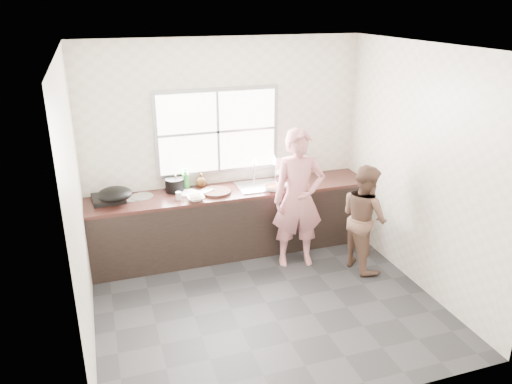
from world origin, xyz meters
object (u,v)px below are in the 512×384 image
object	(u,v)px
plate_food	(188,193)
burner	(108,198)
wok	(115,194)
pot_lid_left	(132,199)
bowl_crabs	(273,188)
dish_rack	(289,166)
bowl_held	(285,185)
glass_jar	(178,196)
cutting_board	(216,192)
pot_lid_right	(142,197)
woman	(298,203)
bowl_mince	(196,198)
black_pot	(175,185)
person_side	(364,217)
bottle_brown_tall	(176,183)
bottle_green	(186,178)
bottle_brown_short	(201,181)

from	to	relation	value
plate_food	burner	bearing A→B (deg)	175.20
wok	pot_lid_left	size ratio (longest dim) A/B	1.75
bowl_crabs	dish_rack	xyz separation A→B (m)	(0.37, 0.42, 0.13)
bowl_held	wok	xyz separation A→B (m)	(-2.09, 0.08, 0.10)
glass_jar	plate_food	bearing A→B (deg)	45.74
cutting_board	plate_food	world-z (taller)	cutting_board
pot_lid_right	woman	bearing A→B (deg)	-20.08
cutting_board	dish_rack	world-z (taller)	dish_rack
bowl_mince	black_pot	xyz separation A→B (m)	(-0.19, 0.38, 0.06)
person_side	bowl_mince	distance (m)	2.03
person_side	cutting_board	bearing A→B (deg)	55.73
woman	cutting_board	world-z (taller)	woman
wok	bowl_held	bearing A→B (deg)	-2.22
person_side	cutting_board	xyz separation A→B (m)	(-1.61, 0.84, 0.22)
cutting_board	bowl_held	world-z (taller)	bowl_held
person_side	bottle_brown_tall	size ratio (longest dim) A/B	7.05
pot_lid_left	wok	bearing A→B (deg)	-146.11
cutting_board	bowl_crabs	size ratio (longest dim) A/B	1.97
cutting_board	bowl_mince	world-z (taller)	bowl_mince
cutting_board	dish_rack	size ratio (longest dim) A/B	0.86
burner	bowl_crabs	bearing A→B (deg)	-8.58
burner	pot_lid_right	size ratio (longest dim) A/B	1.33
bowl_crabs	bottle_green	world-z (taller)	bottle_green
burner	pot_lid_left	bearing A→B (deg)	-8.37
bottle_green	bottle_brown_short	xyz separation A→B (m)	(0.20, 0.00, -0.05)
woman	plate_food	distance (m)	1.36
bottle_green	wok	size ratio (longest dim) A/B	0.67
black_pot	bottle_brown_tall	bearing A→B (deg)	61.43
black_pot	bottle_brown_short	distance (m)	0.35
woman	bottle_brown_short	world-z (taller)	woman
dish_rack	bottle_brown_short	bearing A→B (deg)	-170.44
plate_food	bottle_green	world-z (taller)	bottle_green
dish_rack	bowl_crabs	bearing A→B (deg)	-122.33
bowl_held	bottle_brown_short	bearing A→B (deg)	159.78
bowl_crabs	bowl_held	distance (m)	0.18
plate_food	dish_rack	xyz separation A→B (m)	(1.41, 0.20, 0.15)
plate_food	wok	distance (m)	0.89
person_side	bowl_mince	size ratio (longest dim) A/B	6.48
bottle_brown_short	bowl_mince	bearing A→B (deg)	-110.21
bottle_brown_tall	bottle_brown_short	xyz separation A→B (m)	(0.32, 0.01, -0.01)
bowl_held	pot_lid_right	xyz separation A→B (m)	(-1.77, 0.24, -0.02)
cutting_board	bowl_crabs	world-z (taller)	bowl_crabs
plate_food	glass_jar	xyz separation A→B (m)	(-0.15, -0.15, 0.04)
bowl_held	bottle_brown_tall	bearing A→B (deg)	165.02
plate_food	glass_jar	size ratio (longest dim) A/B	2.52
woman	burner	size ratio (longest dim) A/B	4.32
bowl_crabs	glass_jar	xyz separation A→B (m)	(-1.19, 0.07, 0.02)
bowl_held	burner	world-z (taller)	bowl_held
bowl_mince	person_side	bearing A→B (deg)	-19.81
bowl_mince	wok	world-z (taller)	wok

